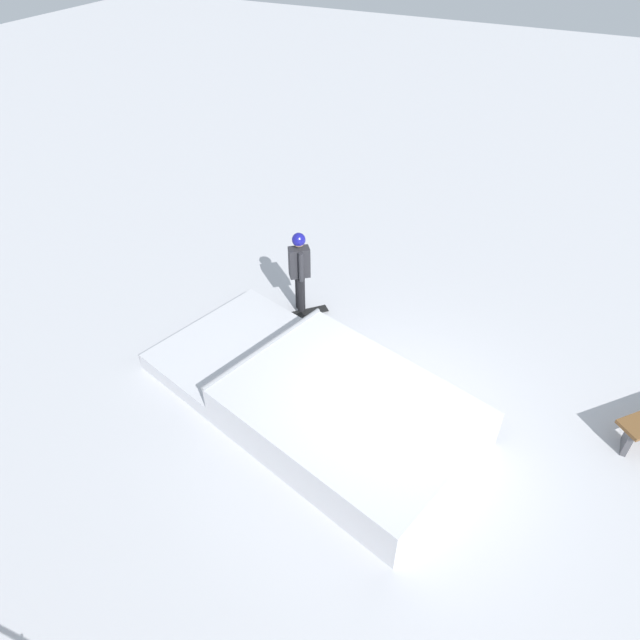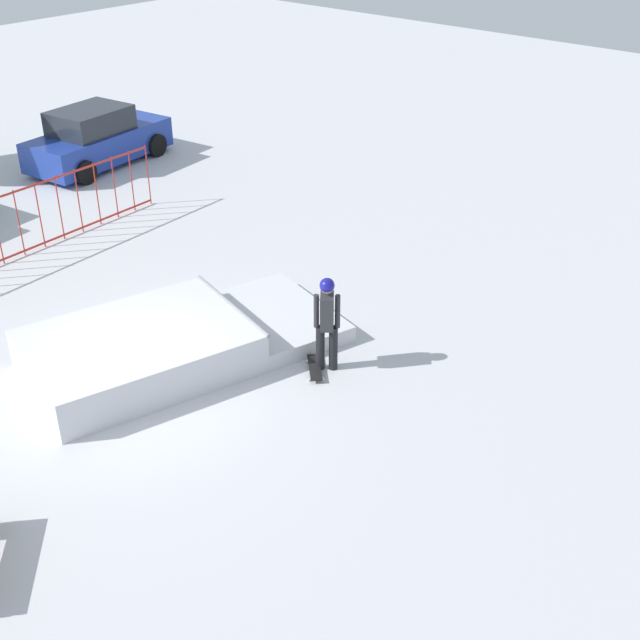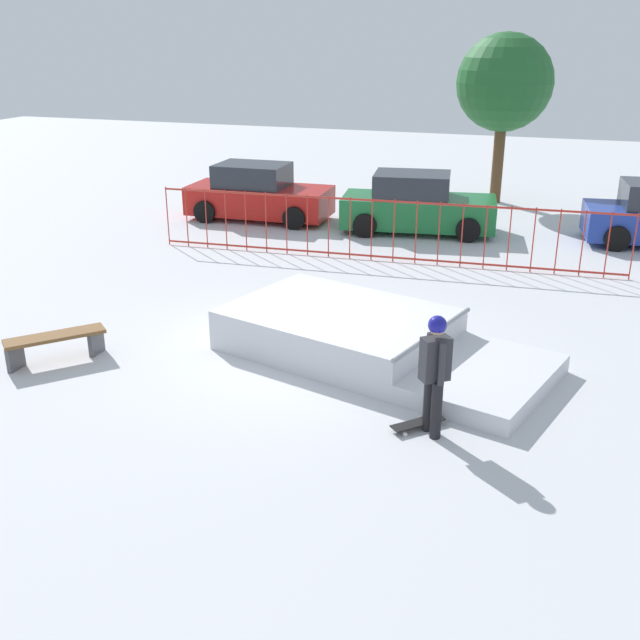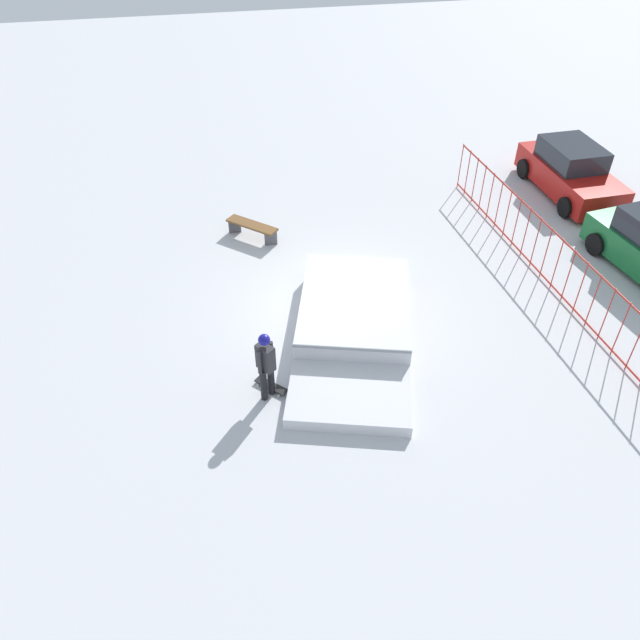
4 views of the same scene
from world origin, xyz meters
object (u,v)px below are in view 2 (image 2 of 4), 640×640
(parked_car_blue, at_px, (97,139))
(skate_ramp, at_px, (165,345))
(skater, at_px, (327,317))
(skateboard, at_px, (315,367))

(parked_car_blue, bearing_deg, skate_ramp, -127.81)
(skater, relative_size, parked_car_blue, 0.40)
(skate_ramp, xyz_separation_m, skater, (1.63, -2.28, 0.69))
(skate_ramp, bearing_deg, skateboard, -40.94)
(skateboard, bearing_deg, skater, -70.12)
(skateboard, bearing_deg, parked_car_blue, 24.95)
(skater, distance_m, skateboard, 0.96)
(skater, height_order, skateboard, skater)
(skate_ramp, distance_m, skater, 2.88)
(skate_ramp, distance_m, skateboard, 2.62)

